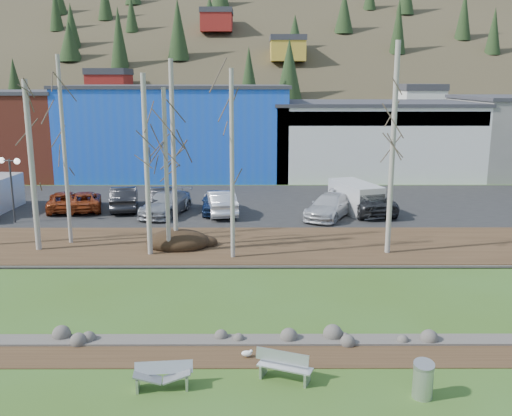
{
  "coord_description": "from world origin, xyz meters",
  "views": [
    {
      "loc": [
        1.1,
        -14.95,
        8.77
      ],
      "look_at": [
        1.18,
        12.88,
        2.5
      ],
      "focal_mm": 40.0,
      "sensor_mm": 36.0,
      "label": 1
    }
  ],
  "objects_px": {
    "seagull": "(247,353)",
    "car_9": "(163,198)",
    "bench_intact": "(284,366)",
    "car_6": "(367,201)",
    "car_1": "(124,198)",
    "van_white": "(357,198)",
    "car_7": "(330,206)",
    "car_8": "(64,201)",
    "car_2": "(85,201)",
    "car_5": "(220,202)",
    "car_3": "(166,203)",
    "litter_bin": "(423,381)",
    "car_4": "(215,202)",
    "bench_damaged": "(163,376)",
    "street_lamp": "(10,172)"
  },
  "relations": [
    {
      "from": "bench_intact",
      "to": "car_8",
      "type": "distance_m",
      "value": 26.12
    },
    {
      "from": "bench_intact",
      "to": "car_6",
      "type": "relative_size",
      "value": 0.31
    },
    {
      "from": "bench_intact",
      "to": "car_5",
      "type": "height_order",
      "value": "car_5"
    },
    {
      "from": "car_6",
      "to": "car_8",
      "type": "distance_m",
      "value": 20.37
    },
    {
      "from": "bench_intact",
      "to": "car_5",
      "type": "xyz_separation_m",
      "value": [
        -3.11,
        20.95,
        0.52
      ]
    },
    {
      "from": "bench_damaged",
      "to": "car_6",
      "type": "relative_size",
      "value": 0.31
    },
    {
      "from": "car_5",
      "to": "car_9",
      "type": "xyz_separation_m",
      "value": [
        -4.02,
        1.4,
        -0.0
      ]
    },
    {
      "from": "car_7",
      "to": "car_9",
      "type": "xyz_separation_m",
      "value": [
        -11.07,
        2.36,
        0.05
      ]
    },
    {
      "from": "bench_damaged",
      "to": "car_4",
      "type": "distance_m",
      "value": 21.9
    },
    {
      "from": "car_4",
      "to": "car_6",
      "type": "relative_size",
      "value": 0.77
    },
    {
      "from": "bench_intact",
      "to": "car_4",
      "type": "distance_m",
      "value": 21.71
    },
    {
      "from": "bench_damaged",
      "to": "car_5",
      "type": "xyz_separation_m",
      "value": [
        0.44,
        21.43,
        0.56
      ]
    },
    {
      "from": "litter_bin",
      "to": "car_6",
      "type": "relative_size",
      "value": 0.18
    },
    {
      "from": "litter_bin",
      "to": "car_7",
      "type": "bearing_deg",
      "value": 89.76
    },
    {
      "from": "car_1",
      "to": "van_white",
      "type": "distance_m",
      "value": 15.68
    },
    {
      "from": "bench_damaged",
      "to": "street_lamp",
      "type": "relative_size",
      "value": 0.43
    },
    {
      "from": "car_4",
      "to": "car_9",
      "type": "distance_m",
      "value": 3.76
    },
    {
      "from": "litter_bin",
      "to": "car_9",
      "type": "xyz_separation_m",
      "value": [
        -10.98,
        23.38,
        0.44
      ]
    },
    {
      "from": "litter_bin",
      "to": "van_white",
      "type": "distance_m",
      "value": 22.51
    },
    {
      "from": "bench_intact",
      "to": "seagull",
      "type": "xyz_separation_m",
      "value": [
        -1.13,
        1.32,
        -0.25
      ]
    },
    {
      "from": "seagull",
      "to": "car_2",
      "type": "xyz_separation_m",
      "value": [
        -11.26,
        20.89,
        0.61
      ]
    },
    {
      "from": "car_2",
      "to": "bench_intact",
      "type": "bearing_deg",
      "value": 104.81
    },
    {
      "from": "seagull",
      "to": "car_9",
      "type": "height_order",
      "value": "car_9"
    },
    {
      "from": "car_6",
      "to": "car_9",
      "type": "relative_size",
      "value": 1.15
    },
    {
      "from": "van_white",
      "to": "car_1",
      "type": "bearing_deg",
      "value": 158.14
    },
    {
      "from": "car_5",
      "to": "car_1",
      "type": "bearing_deg",
      "value": -23.24
    },
    {
      "from": "car_8",
      "to": "car_9",
      "type": "xyz_separation_m",
      "value": [
        6.63,
        0.15,
        0.16
      ]
    },
    {
      "from": "car_3",
      "to": "car_8",
      "type": "relative_size",
      "value": 1.13
    },
    {
      "from": "car_5",
      "to": "car_9",
      "type": "bearing_deg",
      "value": -30.54
    },
    {
      "from": "litter_bin",
      "to": "car_3",
      "type": "xyz_separation_m",
      "value": [
        -10.54,
        21.85,
        0.4
      ]
    },
    {
      "from": "seagull",
      "to": "car_6",
      "type": "xyz_separation_m",
      "value": [
        7.72,
        20.0,
        0.75
      ]
    },
    {
      "from": "bench_intact",
      "to": "bench_damaged",
      "type": "distance_m",
      "value": 3.58
    },
    {
      "from": "bench_intact",
      "to": "van_white",
      "type": "bearing_deg",
      "value": 96.24
    },
    {
      "from": "seagull",
      "to": "car_7",
      "type": "bearing_deg",
      "value": 78.14
    },
    {
      "from": "car_3",
      "to": "van_white",
      "type": "height_order",
      "value": "van_white"
    },
    {
      "from": "car_7",
      "to": "car_8",
      "type": "distance_m",
      "value": 17.84
    },
    {
      "from": "car_6",
      "to": "car_8",
      "type": "height_order",
      "value": "car_6"
    },
    {
      "from": "car_2",
      "to": "car_8",
      "type": "xyz_separation_m",
      "value": [
        -1.38,
        0.0,
        0.0
      ]
    },
    {
      "from": "street_lamp",
      "to": "car_9",
      "type": "bearing_deg",
      "value": 43.34
    },
    {
      "from": "car_3",
      "to": "car_5",
      "type": "height_order",
      "value": "car_5"
    },
    {
      "from": "car_7",
      "to": "car_8",
      "type": "height_order",
      "value": "car_7"
    },
    {
      "from": "car_8",
      "to": "car_9",
      "type": "height_order",
      "value": "car_9"
    },
    {
      "from": "seagull",
      "to": "bench_damaged",
      "type": "bearing_deg",
      "value": -140.18
    },
    {
      "from": "car_2",
      "to": "car_9",
      "type": "bearing_deg",
      "value": 167.34
    },
    {
      "from": "car_2",
      "to": "street_lamp",
      "type": "bearing_deg",
      "value": 31.81
    },
    {
      "from": "bench_intact",
      "to": "litter_bin",
      "type": "distance_m",
      "value": 3.99
    },
    {
      "from": "car_5",
      "to": "car_8",
      "type": "height_order",
      "value": "car_5"
    },
    {
      "from": "car_3",
      "to": "van_white",
      "type": "relative_size",
      "value": 1.06
    },
    {
      "from": "car_8",
      "to": "car_7",
      "type": "bearing_deg",
      "value": 158.57
    },
    {
      "from": "car_7",
      "to": "bench_damaged",
      "type": "bearing_deg",
      "value": -82.47
    }
  ]
}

